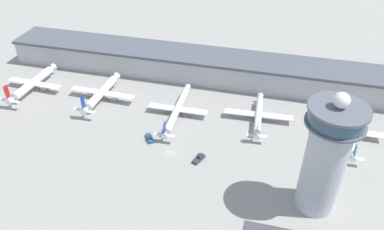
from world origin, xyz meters
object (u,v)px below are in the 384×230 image
airplane_gate_delta (259,115)px  airplane_gate_bravo (102,93)px  service_truck_fuel (199,159)px  airplane_gate_alpha (33,83)px  service_truck_baggage (325,162)px  airplane_gate_echo (349,131)px  control_tower (326,156)px  service_truck_catering (150,138)px  airplane_gate_charlie (177,109)px

airplane_gate_delta → airplane_gate_bravo: bearing=-178.8°
service_truck_fuel → airplane_gate_alpha: bearing=162.0°
service_truck_baggage → airplane_gate_delta: bearing=142.9°
airplane_gate_alpha → service_truck_fuel: bearing=-18.0°
airplane_gate_bravo → airplane_gate_echo: size_ratio=0.94×
airplane_gate_echo → control_tower: bearing=-109.2°
airplane_gate_echo → service_truck_baggage: size_ratio=4.98×
service_truck_fuel → service_truck_baggage: service_truck_fuel is taller
airplane_gate_bravo → airplane_gate_echo: (128.39, -0.95, -1.03)m
service_truck_catering → service_truck_fuel: service_truck_fuel is taller
control_tower → airplane_gate_bravo: 123.52m
airplane_gate_bravo → airplane_gate_echo: 128.40m
control_tower → airplane_gate_delta: control_tower is taller
airplane_gate_charlie → service_truck_catering: (-7.41, -22.14, -3.10)m
airplane_gate_alpha → service_truck_baggage: (159.70, -22.39, -3.62)m
airplane_gate_alpha → airplane_gate_delta: (127.69, 1.80, -0.73)m
control_tower → service_truck_baggage: control_tower is taller
airplane_gate_charlie → service_truck_baggage: airplane_gate_charlie is taller
airplane_gate_alpha → service_truck_catering: size_ratio=5.62×
control_tower → airplane_gate_echo: control_tower is taller
airplane_gate_alpha → service_truck_fuel: size_ratio=5.65×
service_truck_fuel → airplane_gate_charlie: bearing=121.8°
airplane_gate_echo → airplane_gate_charlie: bearing=-177.9°
airplane_gate_charlie → airplane_gate_delta: airplane_gate_charlie is taller
airplane_gate_bravo → service_truck_baggage: airplane_gate_bravo is taller
airplane_gate_alpha → airplane_gate_delta: bearing=0.8°
service_truck_catering → service_truck_fuel: bearing=-17.4°
airplane_gate_delta → airplane_gate_charlie: bearing=-172.0°
airplane_gate_echo → service_truck_fuel: 73.56m
airplane_gate_charlie → service_truck_baggage: bearing=-14.1°
control_tower → airplane_gate_echo: 54.00m
control_tower → service_truck_baggage: (5.21, 25.29, -24.27)m
airplane_gate_alpha → airplane_gate_bravo: bearing=0.1°
airplane_gate_echo → service_truck_baggage: bearing=-117.3°
control_tower → airplane_gate_alpha: bearing=162.8°
airplane_gate_delta → service_truck_catering: 56.07m
airplane_gate_alpha → airplane_gate_echo: size_ratio=1.00×
service_truck_baggage → service_truck_catering: bearing=-177.4°
service_truck_baggage → service_truck_fuel: bearing=-167.7°
airplane_gate_bravo → airplane_gate_charlie: airplane_gate_bravo is taller
airplane_gate_charlie → airplane_gate_echo: 84.31m
airplane_gate_bravo → service_truck_catering: 45.26m
airplane_gate_delta → service_truck_baggage: airplane_gate_delta is taller
control_tower → service_truck_fuel: size_ratio=7.04×
control_tower → airplane_gate_charlie: control_tower is taller
airplane_gate_bravo → service_truck_fuel: size_ratio=5.32×
service_truck_baggage → control_tower: bearing=-101.6°
airplane_gate_alpha → airplane_gate_charlie: (86.56, -3.97, -0.56)m
control_tower → service_truck_baggage: size_ratio=6.21×
service_truck_catering → service_truck_baggage: bearing=2.6°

